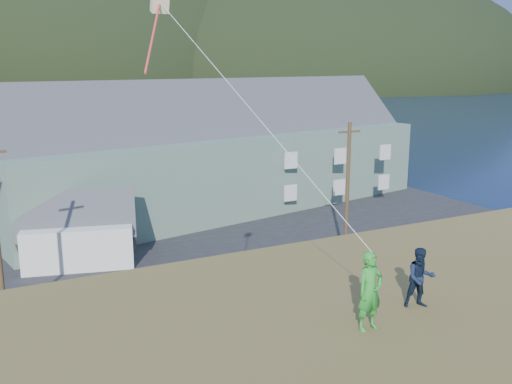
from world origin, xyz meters
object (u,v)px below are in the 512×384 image
shed_white (79,230)px  kite_flyer_navy (420,278)px  kite_flyer_green (370,291)px  lodge (220,150)px

shed_white → kite_flyer_navy: kite_flyer_navy is taller
kite_flyer_green → kite_flyer_navy: (1.80, 0.40, -0.15)m
kite_flyer_navy → kite_flyer_green: bearing=-146.1°
lodge → kite_flyer_green: 39.44m
shed_white → kite_flyer_green: 28.63m
lodge → shed_white: lodge is taller
lodge → shed_white: bearing=-157.4°
kite_flyer_green → kite_flyer_navy: kite_flyer_green is taller
lodge → kite_flyer_navy: bearing=-117.1°
lodge → kite_flyer_green: bearing=-119.4°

